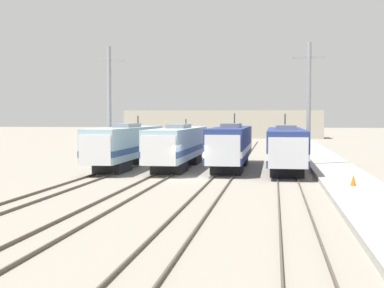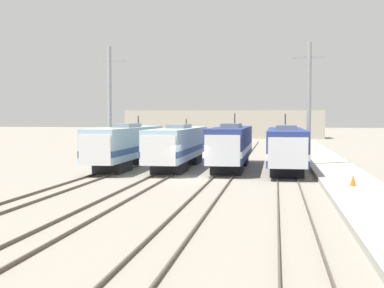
{
  "view_description": "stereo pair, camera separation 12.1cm",
  "coord_description": "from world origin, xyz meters",
  "px_view_note": "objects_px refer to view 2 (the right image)",
  "views": [
    {
      "loc": [
        6.2,
        -39.34,
        4.59
      ],
      "look_at": [
        -0.33,
        2.86,
        2.45
      ],
      "focal_mm": 50.0,
      "sensor_mm": 36.0,
      "label": 1
    },
    {
      "loc": [
        6.32,
        -39.32,
        4.59
      ],
      "look_at": [
        -0.33,
        2.86,
        2.45
      ],
      "focal_mm": 50.0,
      "sensor_mm": 36.0,
      "label": 2
    }
  ],
  "objects_px": {
    "locomotive_center_right": "(231,146)",
    "locomotive_far_left": "(126,145)",
    "catenary_tower_left": "(110,104)",
    "locomotive_far_right": "(286,147)",
    "locomotive_center_left": "(178,145)",
    "catenary_tower_right": "(309,103)",
    "traffic_cone": "(353,180)"
  },
  "relations": [
    {
      "from": "catenary_tower_left",
      "to": "catenary_tower_right",
      "type": "distance_m",
      "value": 18.72
    },
    {
      "from": "locomotive_far_right",
      "to": "traffic_cone",
      "type": "distance_m",
      "value": 12.92
    },
    {
      "from": "locomotive_center_left",
      "to": "locomotive_far_right",
      "type": "xyz_separation_m",
      "value": [
        9.55,
        -0.93,
        -0.02
      ]
    },
    {
      "from": "locomotive_center_left",
      "to": "catenary_tower_right",
      "type": "relative_size",
      "value": 1.56
    },
    {
      "from": "locomotive_far_left",
      "to": "catenary_tower_left",
      "type": "bearing_deg",
      "value": 133.2
    },
    {
      "from": "locomotive_center_left",
      "to": "locomotive_center_right",
      "type": "bearing_deg",
      "value": -1.13
    },
    {
      "from": "locomotive_center_right",
      "to": "locomotive_far_right",
      "type": "relative_size",
      "value": 0.95
    },
    {
      "from": "locomotive_far_left",
      "to": "catenary_tower_left",
      "type": "height_order",
      "value": "catenary_tower_left"
    },
    {
      "from": "locomotive_center_right",
      "to": "catenary_tower_right",
      "type": "distance_m",
      "value": 8.15
    },
    {
      "from": "locomotive_far_right",
      "to": "catenary_tower_left",
      "type": "distance_m",
      "value": 17.36
    },
    {
      "from": "catenary_tower_left",
      "to": "catenary_tower_right",
      "type": "xyz_separation_m",
      "value": [
        18.72,
        0.0,
        0.0
      ]
    },
    {
      "from": "locomotive_center_left",
      "to": "traffic_cone",
      "type": "bearing_deg",
      "value": -44.42
    },
    {
      "from": "locomotive_far_right",
      "to": "locomotive_center_left",
      "type": "bearing_deg",
      "value": 174.43
    },
    {
      "from": "locomotive_far_left",
      "to": "locomotive_far_right",
      "type": "bearing_deg",
      "value": -2.69
    },
    {
      "from": "locomotive_center_left",
      "to": "catenary_tower_left",
      "type": "bearing_deg",
      "value": 162.71
    },
    {
      "from": "locomotive_far_right",
      "to": "catenary_tower_left",
      "type": "bearing_deg",
      "value": 169.32
    },
    {
      "from": "locomotive_center_left",
      "to": "catenary_tower_right",
      "type": "xyz_separation_m",
      "value": [
        11.63,
        2.21,
        3.8
      ]
    },
    {
      "from": "catenary_tower_right",
      "to": "traffic_cone",
      "type": "xyz_separation_m",
      "value": [
        1.81,
        -15.38,
        -5.17
      ]
    },
    {
      "from": "locomotive_center_right",
      "to": "locomotive_far_right",
      "type": "height_order",
      "value": "locomotive_center_right"
    },
    {
      "from": "catenary_tower_left",
      "to": "locomotive_center_left",
      "type": "bearing_deg",
      "value": -17.29
    },
    {
      "from": "locomotive_far_left",
      "to": "catenary_tower_right",
      "type": "relative_size",
      "value": 1.59
    },
    {
      "from": "catenary_tower_left",
      "to": "catenary_tower_right",
      "type": "relative_size",
      "value": 1.0
    },
    {
      "from": "catenary_tower_left",
      "to": "locomotive_center_right",
      "type": "bearing_deg",
      "value": -10.98
    },
    {
      "from": "locomotive_center_right",
      "to": "locomotive_far_right",
      "type": "xyz_separation_m",
      "value": [
        4.77,
        -0.84,
        -0.06
      ]
    },
    {
      "from": "locomotive_far_left",
      "to": "traffic_cone",
      "type": "xyz_separation_m",
      "value": [
        18.22,
        -12.92,
        -1.4
      ]
    },
    {
      "from": "locomotive_center_right",
      "to": "locomotive_far_right",
      "type": "distance_m",
      "value": 4.85
    },
    {
      "from": "catenary_tower_left",
      "to": "locomotive_far_right",
      "type": "bearing_deg",
      "value": -10.68
    },
    {
      "from": "catenary_tower_right",
      "to": "locomotive_far_left",
      "type": "bearing_deg",
      "value": -171.45
    },
    {
      "from": "locomotive_far_right",
      "to": "traffic_cone",
      "type": "relative_size",
      "value": 25.1
    },
    {
      "from": "locomotive_far_left",
      "to": "catenary_tower_left",
      "type": "relative_size",
      "value": 1.59
    },
    {
      "from": "locomotive_center_right",
      "to": "locomotive_far_left",
      "type": "bearing_deg",
      "value": -179.01
    },
    {
      "from": "locomotive_far_right",
      "to": "traffic_cone",
      "type": "bearing_deg",
      "value": -72.34
    }
  ]
}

